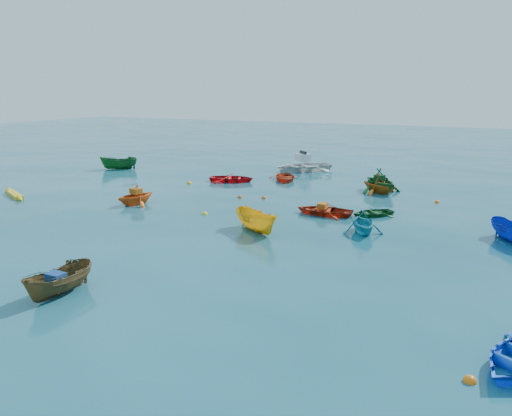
% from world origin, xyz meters
% --- Properties ---
extents(ground, '(160.00, 160.00, 0.00)m').
position_xyz_m(ground, '(0.00, 0.00, 0.00)').
color(ground, '#0A424D').
rests_on(ground, ground).
extents(sampan_brown_mid, '(1.12, 2.85, 1.10)m').
position_xyz_m(sampan_brown_mid, '(-1.25, -7.89, 0.00)').
color(sampan_brown_mid, brown).
rests_on(sampan_brown_mid, ground).
extents(dinghy_orange_w, '(2.72, 2.96, 1.31)m').
position_xyz_m(dinghy_orange_w, '(-7.76, 4.21, 0.00)').
color(dinghy_orange_w, '#E85B15').
rests_on(dinghy_orange_w, ground).
extents(sampan_yellow_mid, '(3.31, 2.69, 1.22)m').
position_xyz_m(sampan_yellow_mid, '(1.47, 2.03, 0.00)').
color(sampan_yellow_mid, gold).
rests_on(sampan_yellow_mid, ground).
extents(dinghy_green_e, '(2.96, 2.97, 0.51)m').
position_xyz_m(dinghy_green_e, '(5.89, 7.69, 0.00)').
color(dinghy_green_e, '#124F1F').
rests_on(dinghy_green_e, ground).
extents(dinghy_cyan_se, '(2.90, 3.04, 1.25)m').
position_xyz_m(dinghy_cyan_se, '(6.23, 4.07, 0.00)').
color(dinghy_cyan_se, teal).
rests_on(dinghy_cyan_se, ground).
extents(dinghy_red_nw, '(3.88, 3.25, 0.69)m').
position_xyz_m(dinghy_red_nw, '(-6.12, 13.49, 0.00)').
color(dinghy_red_nw, red).
rests_on(dinghy_red_nw, ground).
extents(dinghy_green_n, '(4.28, 4.28, 1.71)m').
position_xyz_m(dinghy_green_n, '(4.86, 14.44, 0.00)').
color(dinghy_green_n, '#14571E').
rests_on(dinghy_green_n, ground).
extents(dinghy_red_ne, '(3.23, 2.35, 0.66)m').
position_xyz_m(dinghy_red_ne, '(3.39, 6.79, 0.00)').
color(dinghy_red_ne, '#A5240D').
rests_on(dinghy_red_ne, ground).
extents(sampan_blue_far, '(2.43, 2.94, 1.09)m').
position_xyz_m(sampan_blue_far, '(12.82, 5.61, 0.00)').
color(sampan_blue_far, '#0D25AA').
rests_on(sampan_blue_far, ground).
extents(dinghy_red_far, '(3.46, 3.82, 0.65)m').
position_xyz_m(dinghy_red_far, '(-2.69, 15.71, 0.00)').
color(dinghy_red_far, '#BA2E0F').
rests_on(dinghy_red_far, ground).
extents(dinghy_orange_far, '(3.46, 3.30, 1.42)m').
position_xyz_m(dinghy_orange_far, '(4.90, 14.06, 0.00)').
color(dinghy_orange_far, '#C46012').
rests_on(dinghy_orange_far, ground).
extents(sampan_green_far, '(3.23, 2.84, 1.22)m').
position_xyz_m(sampan_green_far, '(-17.93, 14.54, 0.00)').
color(sampan_green_far, '#124F1D').
rests_on(sampan_green_far, ground).
extents(kayak_yellow, '(3.19, 1.95, 0.32)m').
position_xyz_m(kayak_yellow, '(-16.31, 2.54, 0.00)').
color(kayak_yellow, gold).
rests_on(kayak_yellow, ground).
extents(motorboat_white, '(5.94, 5.92, 1.61)m').
position_xyz_m(motorboat_white, '(-3.07, 20.74, 0.00)').
color(motorboat_white, silver).
rests_on(motorboat_white, ground).
extents(tarp_blue_a, '(0.60, 0.46, 0.29)m').
position_xyz_m(tarp_blue_a, '(-1.25, -8.04, 0.69)').
color(tarp_blue_a, navy).
rests_on(tarp_blue_a, sampan_brown_mid).
extents(tarp_orange_a, '(0.79, 0.67, 0.33)m').
position_xyz_m(tarp_orange_a, '(-7.75, 4.26, 0.82)').
color(tarp_orange_a, '#B15512').
rests_on(tarp_orange_a, dinghy_orange_w).
extents(tarp_green_b, '(0.80, 0.80, 0.31)m').
position_xyz_m(tarp_green_b, '(4.79, 14.51, 1.01)').
color(tarp_green_b, '#10431A').
rests_on(tarp_green_b, dinghy_green_n).
extents(tarp_orange_b, '(0.50, 0.65, 0.31)m').
position_xyz_m(tarp_orange_b, '(3.29, 6.78, 0.48)').
color(tarp_orange_b, '#B15212').
rests_on(tarp_orange_b, dinghy_red_ne).
extents(buoy_or_b, '(0.32, 0.32, 0.32)m').
position_xyz_m(buoy_or_b, '(11.70, -7.49, 0.00)').
color(buoy_or_b, orange).
rests_on(buoy_or_b, ground).
extents(buoy_ye_b, '(0.35, 0.35, 0.35)m').
position_xyz_m(buoy_ye_b, '(-16.02, 2.50, 0.00)').
color(buoy_ye_b, yellow).
rests_on(buoy_ye_b, ground).
extents(buoy_or_c, '(0.31, 0.31, 0.31)m').
position_xyz_m(buoy_or_c, '(-2.91, 8.64, 0.00)').
color(buoy_or_c, '#D0460B').
rests_on(buoy_or_c, ground).
extents(buoy_ye_c, '(0.32, 0.32, 0.32)m').
position_xyz_m(buoy_ye_c, '(-2.67, 3.88, 0.00)').
color(buoy_ye_c, yellow).
rests_on(buoy_ye_c, ground).
extents(buoy_or_d, '(0.31, 0.31, 0.31)m').
position_xyz_m(buoy_or_d, '(8.80, 12.67, 0.00)').
color(buoy_or_d, orange).
rests_on(buoy_or_d, ground).
extents(buoy_ye_d, '(0.38, 0.38, 0.38)m').
position_xyz_m(buoy_ye_d, '(-8.60, 11.41, 0.00)').
color(buoy_ye_d, yellow).
rests_on(buoy_ye_d, ground).
extents(buoy_or_e, '(0.32, 0.32, 0.32)m').
position_xyz_m(buoy_or_e, '(-1.43, 9.16, 0.00)').
color(buoy_or_e, '#EB560C').
rests_on(buoy_or_e, ground).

